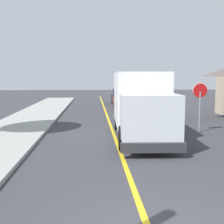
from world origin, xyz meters
TOP-DOWN VIEW (x-y plane):
  - centre_line_yellow at (0.00, 10.00)m, footprint 0.16×56.00m
  - box_truck at (1.27, 8.96)m, footprint 2.71×7.28m
  - parked_car_near at (2.54, 14.85)m, footprint 1.90×4.44m
  - parked_car_mid at (1.87, 20.51)m, footprint 1.95×4.46m
  - parked_car_far at (1.93, 26.11)m, footprint 1.83×4.41m
  - stop_sign at (4.65, 9.93)m, footprint 0.80×0.10m

SIDE VIEW (x-z plane):
  - centre_line_yellow at x=0.00m, z-range 0.00..0.01m
  - parked_car_near at x=2.54m, z-range -0.04..1.63m
  - parked_car_mid at x=1.87m, z-range -0.04..1.63m
  - parked_car_far at x=1.93m, z-range -0.04..1.63m
  - box_truck at x=1.27m, z-range 0.17..3.37m
  - stop_sign at x=4.65m, z-range 0.53..3.18m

